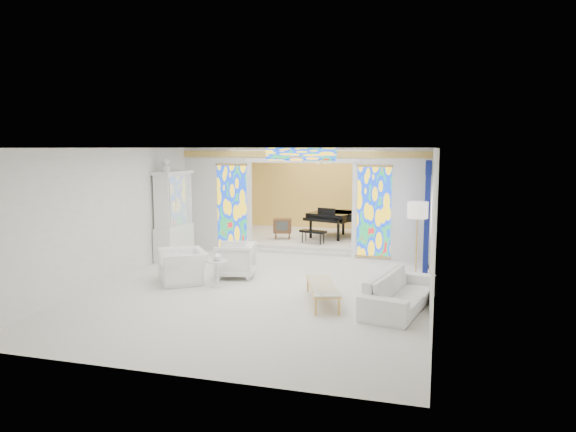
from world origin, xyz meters
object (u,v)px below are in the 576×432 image
(armchair_left, at_px, (183,266))
(sofa, at_px, (400,292))
(grand_piano, at_px, (338,216))
(china_cabinet, at_px, (174,216))
(tv_console, at_px, (282,226))
(armchair_right, at_px, (235,260))
(coffee_table, at_px, (322,286))

(armchair_left, relative_size, sofa, 0.49)
(grand_piano, bearing_deg, china_cabinet, -120.47)
(china_cabinet, xyz_separation_m, armchair_left, (1.36, -2.21, -0.81))
(tv_console, bearing_deg, armchair_right, -100.57)
(china_cabinet, distance_m, grand_piano, 5.28)
(china_cabinet, bearing_deg, tv_console, 49.73)
(grand_piano, bearing_deg, coffee_table, -65.77)
(china_cabinet, relative_size, armchair_left, 2.46)
(sofa, height_order, grand_piano, grand_piano)
(armchair_left, bearing_deg, tv_console, 133.18)
(tv_console, bearing_deg, armchair_left, -111.85)
(coffee_table, relative_size, grand_piano, 0.69)
(coffee_table, bearing_deg, tv_console, 113.17)
(sofa, xyz_separation_m, tv_console, (-3.87, 5.60, 0.26))
(sofa, bearing_deg, armchair_left, 95.15)
(armchair_left, distance_m, coffee_table, 3.40)
(china_cabinet, height_order, grand_piano, china_cabinet)
(sofa, height_order, coffee_table, sofa)
(tv_console, bearing_deg, china_cabinet, -141.41)
(china_cabinet, bearing_deg, armchair_left, -58.36)
(china_cabinet, distance_m, sofa, 6.87)
(armchair_right, relative_size, tv_console, 1.41)
(grand_piano, distance_m, tv_console, 1.83)
(coffee_table, distance_m, tv_console, 6.11)
(armchair_left, height_order, armchair_right, armchair_right)
(armchair_left, relative_size, coffee_table, 0.64)
(china_cabinet, height_order, sofa, china_cabinet)
(armchair_left, relative_size, tv_console, 1.76)
(sofa, distance_m, coffee_table, 1.47)
(armchair_right, distance_m, grand_piano, 5.27)
(grand_piano, height_order, tv_console, grand_piano)
(china_cabinet, distance_m, armchair_left, 2.72)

